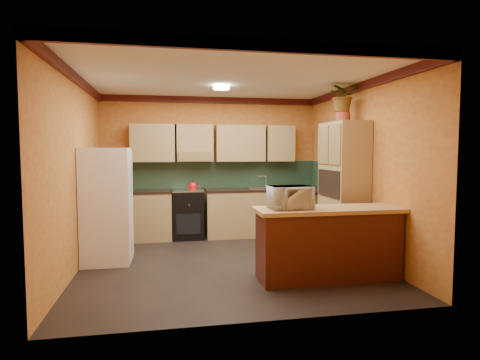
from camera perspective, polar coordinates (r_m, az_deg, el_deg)
name	(u,v)px	position (r m, az deg, el deg)	size (l,w,h in m)	color
room_shell	(226,122)	(6.15, -2.04, 8.19)	(4.24, 4.24, 2.72)	black
base_cabinets_back	(220,214)	(7.75, -2.84, -4.86)	(3.65, 0.60, 0.88)	tan
countertop_back	(220,190)	(7.69, -2.85, -1.47)	(3.65, 0.62, 0.04)	black
stove	(188,214)	(7.69, -7.48, -4.85)	(0.58, 0.58, 0.91)	black
kettle	(193,186)	(7.58, -6.74, -0.82)	(0.17, 0.17, 0.18)	red
sink	(259,188)	(7.83, 2.78, -1.12)	(0.48, 0.40, 0.03)	silver
base_cabinets_right	(311,216)	(7.68, 10.12, -5.01)	(0.60, 0.80, 0.88)	tan
countertop_right	(312,191)	(7.62, 10.16, -1.59)	(0.62, 0.80, 0.04)	black
fridge	(107,206)	(6.23, -18.44, -3.49)	(0.68, 0.66, 1.70)	white
pantry	(343,190)	(6.49, 14.45, -1.32)	(0.48, 0.90, 2.10)	tan
fern_pot	(343,117)	(6.53, 14.45, 8.64)	(0.22, 0.22, 0.16)	#B03E2A
fern	(343,95)	(6.57, 14.51, 11.58)	(0.46, 0.40, 0.52)	tan
breakfast_bar	(328,245)	(5.36, 12.41, -9.06)	(1.80, 0.55, 0.88)	#532213
bar_top	(329,210)	(5.27, 12.49, -4.13)	(1.90, 0.65, 0.05)	tan
microwave	(290,197)	(5.07, 7.13, -2.47)	(0.52, 0.35, 0.29)	white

